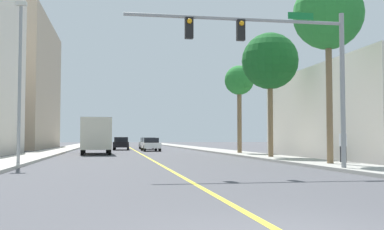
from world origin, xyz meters
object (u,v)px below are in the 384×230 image
at_px(traffic_signal_mast, 280,53).
at_px(delivery_truck, 96,135).
at_px(street_lamp, 20,73).
at_px(pedestrian, 343,146).
at_px(car_black, 121,143).
at_px(palm_mid, 270,62).
at_px(car_white, 151,144).
at_px(car_gray, 148,143).
at_px(palm_far, 239,82).
at_px(palm_near, 328,16).

bearing_deg(traffic_signal_mast, delivery_truck, 110.21).
height_order(street_lamp, pedestrian, street_lamp).
bearing_deg(street_lamp, car_black, 78.86).
bearing_deg(delivery_truck, palm_mid, -45.25).
xyz_separation_m(traffic_signal_mast, car_white, (-2.78, 30.27, -4.13)).
xyz_separation_m(palm_mid, car_gray, (-6.01, 26.52, -5.67)).
bearing_deg(palm_far, pedestrian, -85.75).
relative_size(street_lamp, car_black, 1.78).
bearing_deg(traffic_signal_mast, palm_far, 79.15).
distance_m(car_white, car_black, 5.87).
bearing_deg(car_white, delivery_truck, -123.51).
bearing_deg(car_gray, car_white, -94.07).
xyz_separation_m(palm_near, delivery_truck, (-11.70, 18.85, -5.73)).
relative_size(traffic_signal_mast, car_white, 2.04).
xyz_separation_m(palm_mid, car_black, (-9.19, 24.30, -5.63)).
bearing_deg(street_lamp, palm_mid, 16.62).
bearing_deg(pedestrian, palm_mid, -25.42).
distance_m(palm_near, delivery_truck, 22.91).
bearing_deg(palm_far, delivery_truck, 166.44).
bearing_deg(traffic_signal_mast, car_black, 99.15).
distance_m(street_lamp, car_white, 25.46).
height_order(street_lamp, palm_far, street_lamp).
bearing_deg(car_white, palm_far, -61.42).
xyz_separation_m(traffic_signal_mast, delivery_truck, (-8.06, 21.89, -3.24)).
height_order(palm_mid, palm_far, palm_mid).
relative_size(car_gray, pedestrian, 2.54).
xyz_separation_m(car_white, car_gray, (0.27, 7.31, 0.01)).
bearing_deg(palm_far, palm_near, -90.05).
height_order(palm_near, car_black, palm_near).
xyz_separation_m(car_black, pedestrian, (10.47, -31.44, 0.21)).
bearing_deg(delivery_truck, traffic_signal_mast, -71.88).
bearing_deg(palm_near, pedestrian, 37.54).
xyz_separation_m(car_gray, pedestrian, (7.29, -33.66, 0.24)).
distance_m(traffic_signal_mast, street_lamp, 13.15).
distance_m(delivery_truck, pedestrian, 22.10).
bearing_deg(palm_far, palm_mid, -91.13).
xyz_separation_m(street_lamp, delivery_truck, (3.29, 15.27, -3.06)).
height_order(street_lamp, car_white, street_lamp).
bearing_deg(car_gray, car_black, -147.10).
distance_m(traffic_signal_mast, car_black, 36.05).
bearing_deg(palm_far, traffic_signal_mast, -100.85).
bearing_deg(pedestrian, car_gray, -23.39).
bearing_deg(car_white, pedestrian, -75.28).
bearing_deg(palm_mid, palm_far, 88.87).
relative_size(traffic_signal_mast, palm_near, 1.02).
relative_size(traffic_signal_mast, palm_far, 1.26).
bearing_deg(car_black, palm_far, -57.90).
bearing_deg(palm_far, car_black, 119.84).
xyz_separation_m(palm_mid, delivery_truck, (-11.55, 10.83, -4.79)).
xyz_separation_m(car_gray, car_black, (-3.18, -2.22, 0.03)).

